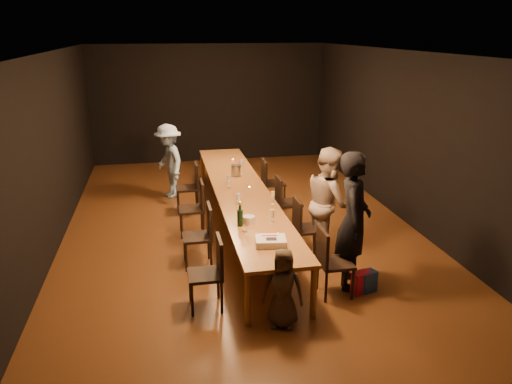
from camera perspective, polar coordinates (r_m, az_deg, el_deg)
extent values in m
plane|color=#4E2913|center=(8.73, -1.69, -4.40)|extent=(10.00, 10.00, 0.00)
cube|color=black|center=(13.16, -5.37, 10.01)|extent=(6.00, 0.04, 3.00)
cube|color=black|center=(3.72, 11.06, -12.06)|extent=(6.00, 0.04, 3.00)
cube|color=black|center=(8.35, -22.60, 3.95)|extent=(0.04, 10.00, 3.00)
cube|color=black|center=(9.23, 17.02, 5.81)|extent=(0.04, 10.00, 3.00)
cube|color=silver|center=(8.07, -1.89, 15.67)|extent=(6.00, 10.00, 0.04)
cube|color=brown|center=(8.48, -1.74, 0.12)|extent=(0.90, 6.00, 0.05)
cylinder|color=brown|center=(5.95, -0.94, -12.13)|extent=(0.08, 0.08, 0.70)
cylinder|color=brown|center=(6.12, 6.60, -11.33)|extent=(0.08, 0.08, 0.70)
cylinder|color=brown|center=(11.30, -6.12, 2.67)|extent=(0.08, 0.08, 0.70)
cylinder|color=brown|center=(11.39, -2.11, 2.89)|extent=(0.08, 0.08, 0.70)
imported|color=black|center=(6.72, 11.07, -3.24)|extent=(0.67, 0.80, 1.88)
imported|color=#C7AB95|center=(7.61, 8.31, -1.20)|extent=(0.70, 0.87, 1.70)
imported|color=#9AC0EE|center=(10.39, -9.92, 3.48)|extent=(0.86, 1.12, 1.53)
imported|color=#453627|center=(5.90, 3.10, -10.92)|extent=(0.55, 0.45, 0.98)
cube|color=#D72046|center=(6.87, 11.91, -10.06)|extent=(0.28, 0.22, 0.30)
cube|color=#2950B1|center=(6.92, 12.62, -9.92)|extent=(0.27, 0.22, 0.29)
cube|color=white|center=(6.34, 1.69, -5.64)|extent=(0.42, 0.36, 0.09)
cube|color=black|center=(6.29, 1.76, -5.38)|extent=(0.14, 0.12, 0.00)
cube|color=red|center=(6.39, 1.55, -5.00)|extent=(0.20, 0.06, 0.00)
cylinder|color=silver|center=(7.02, -0.84, -3.16)|extent=(0.22, 0.22, 0.10)
cylinder|color=#ADADB2|center=(9.28, -2.30, 2.51)|extent=(0.23, 0.23, 0.20)
cylinder|color=#B2B7B2|center=(6.60, 2.48, -4.93)|extent=(0.05, 0.05, 0.03)
cylinder|color=#B2B7B2|center=(8.51, -0.76, 0.48)|extent=(0.05, 0.05, 0.03)
cylinder|color=#B2B7B2|center=(10.33, -2.67, 3.66)|extent=(0.05, 0.05, 0.03)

